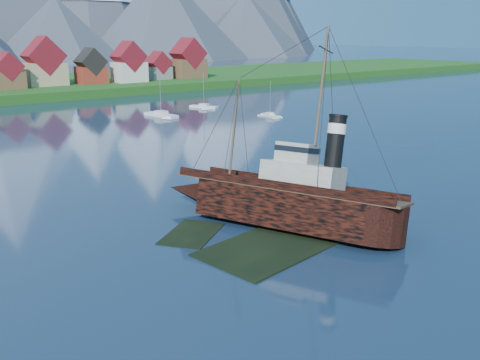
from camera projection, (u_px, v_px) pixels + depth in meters
ground at (289, 231)px, 59.41m from camera, size 1400.00×1400.00×0.00m
shoal at (288, 225)px, 62.19m from camera, size 31.71×21.24×1.14m
tugboat_wreck at (277, 198)px, 61.28m from camera, size 6.94×29.92×23.71m
sailboat_d at (270, 116)px, 139.84m from camera, size 3.41×7.45×9.86m
sailboat_e at (161, 116)px, 140.25m from camera, size 4.58×11.23×12.67m
sailboat_f at (204, 107)px, 156.44m from camera, size 5.80×8.78×10.64m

